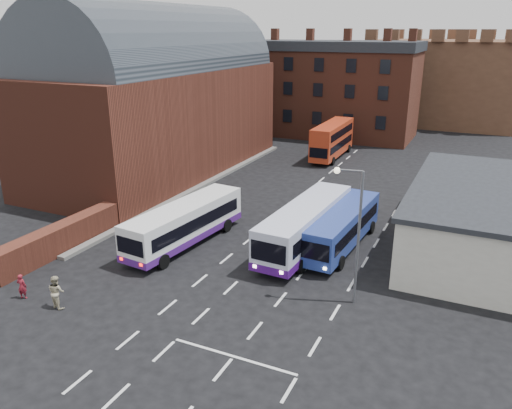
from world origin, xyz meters
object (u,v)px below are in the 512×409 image
at_px(bus_blue, 342,226).
at_px(street_lamp, 354,225).
at_px(bus_red_double, 332,140).
at_px(pedestrian_beige, 56,292).
at_px(bus_white_outbound, 185,221).
at_px(pedestrian_red, 22,286).
at_px(bus_white_inbound, 306,223).

distance_m(bus_blue, street_lamp, 7.56).
bearing_deg(bus_red_double, pedestrian_beige, 84.33).
relative_size(bus_blue, bus_red_double, 1.00).
xyz_separation_m(bus_white_outbound, bus_blue, (9.54, 3.83, -0.09)).
xyz_separation_m(bus_red_double, street_lamp, (10.07, -29.85, 2.35)).
bearing_deg(bus_white_outbound, bus_red_double, 92.01).
xyz_separation_m(bus_blue, street_lamp, (2.35, -6.60, 2.85)).
bearing_deg(bus_blue, bus_white_outbound, 25.44).
distance_m(bus_white_outbound, street_lamp, 12.51).
bearing_deg(bus_red_double, bus_blue, 108.01).
bearing_deg(bus_blue, street_lamp, 113.16).
distance_m(bus_red_double, pedestrian_red, 37.33).
bearing_deg(bus_blue, pedestrian_beige, 54.01).
bearing_deg(bus_white_inbound, bus_white_outbound, 23.44).
xyz_separation_m(bus_red_double, pedestrian_beige, (-3.42, -36.74, -1.15)).
height_order(bus_white_outbound, pedestrian_beige, bus_white_outbound).
xyz_separation_m(street_lamp, pedestrian_red, (-15.87, -7.00, -3.68)).
bearing_deg(bus_blue, bus_white_inbound, 30.11).
relative_size(pedestrian_red, pedestrian_beige, 0.79).
distance_m(bus_blue, pedestrian_red, 19.19).
relative_size(bus_white_outbound, bus_red_double, 1.07).
height_order(bus_white_inbound, pedestrian_red, bus_white_inbound).
xyz_separation_m(bus_white_outbound, bus_red_double, (1.82, 27.08, 0.42)).
height_order(bus_white_outbound, pedestrian_red, bus_white_outbound).
xyz_separation_m(bus_white_outbound, pedestrian_beige, (-1.60, -9.66, -0.73)).
relative_size(street_lamp, pedestrian_red, 5.15).
bearing_deg(bus_white_inbound, bus_red_double, -74.07).
distance_m(street_lamp, pedestrian_beige, 15.54).
xyz_separation_m(bus_white_inbound, pedestrian_beige, (-9.03, -12.44, -0.85)).
bearing_deg(pedestrian_beige, bus_blue, -117.95).
distance_m(bus_white_outbound, pedestrian_beige, 9.82).
xyz_separation_m(bus_white_inbound, pedestrian_red, (-11.41, -12.55, -1.03)).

